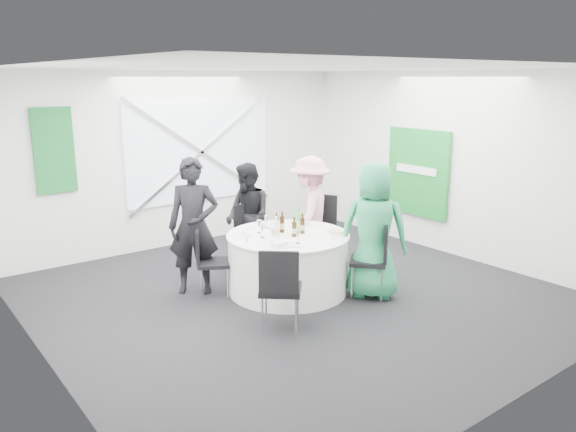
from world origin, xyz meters
TOP-DOWN VIEW (x-y plane):
  - floor at (0.00, 0.00)m, footprint 6.00×6.00m
  - ceiling at (0.00, 0.00)m, footprint 6.00×6.00m
  - wall_back at (0.00, 3.00)m, footprint 6.00×0.00m
  - wall_front at (0.00, -3.00)m, footprint 6.00×0.00m
  - wall_left at (-3.00, 0.00)m, footprint 0.00×6.00m
  - wall_right at (3.00, 0.00)m, footprint 0.00×6.00m
  - window_panel at (0.30, 2.96)m, footprint 2.60×0.03m
  - window_brace_a at (0.30, 2.92)m, footprint 2.63×0.05m
  - window_brace_b at (0.30, 2.92)m, footprint 2.63×0.05m
  - green_banner at (-2.00, 2.95)m, footprint 0.55×0.04m
  - green_sign at (2.94, 0.60)m, footprint 0.05×1.20m
  - banquet_table at (0.00, 0.20)m, footprint 1.56×1.56m
  - chair_back at (0.13, 1.26)m, footprint 0.47×0.48m
  - chair_back_left at (-0.89, 0.71)m, footprint 0.54×0.54m
  - chair_back_right at (1.04, 0.80)m, footprint 0.64×0.63m
  - chair_front_right at (0.74, -0.63)m, footprint 0.62×0.62m
  - chair_front_left at (-0.83, -0.73)m, footprint 0.62×0.62m
  - person_man_back_left at (-0.95, 0.91)m, footprint 0.76×0.71m
  - person_man_back at (0.13, 1.32)m, footprint 0.49×0.78m
  - person_woman_pink at (0.87, 0.82)m, footprint 1.13×1.00m
  - person_woman_green at (0.74, -0.58)m, footprint 0.97×0.98m
  - plate_back at (0.07, 0.70)m, footprint 0.26×0.26m
  - plate_back_left at (-0.53, 0.47)m, footprint 0.25×0.25m
  - plate_back_right at (0.43, 0.45)m, footprint 0.27×0.27m
  - plate_front_right at (0.51, -0.14)m, footprint 0.29×0.29m
  - plate_front_left at (-0.35, -0.15)m, footprint 0.28×0.28m
  - napkin at (-0.41, -0.17)m, footprint 0.18×0.13m
  - beer_bottle_a at (-0.10, 0.31)m, footprint 0.06×0.06m
  - beer_bottle_b at (-0.00, 0.32)m, footprint 0.06×0.06m
  - beer_bottle_c at (0.18, 0.13)m, footprint 0.06×0.06m
  - beer_bottle_d at (0.00, 0.08)m, footprint 0.06×0.06m
  - green_water_bottle at (0.23, 0.26)m, footprint 0.08×0.08m
  - clear_water_bottle at (-0.21, 0.16)m, footprint 0.08×0.08m
  - wine_glass_a at (-0.04, 0.62)m, footprint 0.07×0.07m
  - wine_glass_b at (-0.25, 0.48)m, footprint 0.07×0.07m
  - wine_glass_c at (-0.37, 0.02)m, footprint 0.07×0.07m
  - wine_glass_d at (0.11, 0.56)m, footprint 0.07×0.07m
  - wine_glass_e at (-0.34, 0.28)m, footprint 0.07×0.07m
  - wine_glass_f at (-0.14, -0.18)m, footprint 0.07×0.07m
  - fork_a at (0.14, 0.76)m, footprint 0.15×0.02m
  - knife_a at (-0.22, 0.73)m, footprint 0.15×0.03m
  - fork_b at (0.57, 0.30)m, footprint 0.08×0.14m
  - knife_b at (0.42, 0.59)m, footprint 0.08×0.14m
  - fork_c at (-0.52, -0.04)m, footprint 0.11×0.12m
  - knife_c at (-0.28, -0.30)m, footprint 0.11×0.12m
  - fork_d at (-0.42, 0.60)m, footprint 0.08×0.14m
  - knife_d at (-0.57, 0.28)m, footprint 0.08×0.14m
  - fork_e at (0.35, -0.26)m, footprint 0.10×0.13m
  - knife_e at (0.50, -0.08)m, footprint 0.12×0.12m

SIDE VIEW (x-z plane):
  - floor at x=0.00m, z-range 0.00..0.00m
  - banquet_table at x=0.00m, z-range 0.00..0.76m
  - chair_back_left at x=-0.89m, z-range 0.07..0.94m
  - chair_back at x=0.13m, z-range 0.08..1.01m
  - chair_front_left at x=-0.83m, z-range 0.08..1.05m
  - chair_front_right at x=0.74m, z-range 0.09..1.05m
  - chair_back_right at x=1.04m, z-range 0.09..1.11m
  - person_man_back at x=0.13m, z-range 0.00..1.52m
  - fork_a at x=0.14m, z-range 0.76..0.77m
  - knife_a at x=-0.22m, z-range 0.76..0.77m
  - fork_b at x=0.57m, z-range 0.76..0.77m
  - knife_b at x=0.42m, z-range 0.76..0.77m
  - fork_c at x=-0.52m, z-range 0.76..0.77m
  - knife_c at x=-0.28m, z-range 0.76..0.77m
  - fork_d at x=-0.42m, z-range 0.76..0.77m
  - knife_d at x=-0.57m, z-range 0.76..0.77m
  - fork_e at x=0.35m, z-range 0.76..0.77m
  - knife_e at x=0.50m, z-range 0.76..0.77m
  - plate_back at x=0.07m, z-range 0.76..0.77m
  - plate_front_left at x=-0.35m, z-range 0.76..0.77m
  - plate_back_left at x=-0.53m, z-range 0.76..0.78m
  - plate_back_right at x=0.43m, z-range 0.76..0.80m
  - plate_front_right at x=0.51m, z-range 0.76..0.80m
  - napkin at x=-0.41m, z-range 0.78..0.82m
  - person_woman_pink at x=0.87m, z-range 0.00..1.61m
  - beer_bottle_d at x=0.00m, z-range 0.73..0.98m
  - person_woman_green at x=0.74m, z-range 0.00..1.71m
  - beer_bottle_c at x=0.18m, z-range 0.73..0.98m
  - beer_bottle_b at x=0.00m, z-range 0.73..1.00m
  - beer_bottle_a at x=-0.10m, z-range 0.73..1.00m
  - clear_water_bottle at x=-0.21m, z-range 0.73..1.00m
  - person_man_back_left at x=-0.95m, z-range 0.00..1.74m
  - green_water_bottle at x=0.23m, z-range 0.73..1.02m
  - wine_glass_a at x=-0.04m, z-range 0.80..0.97m
  - wine_glass_b at x=-0.25m, z-range 0.80..0.97m
  - wine_glass_c at x=-0.37m, z-range 0.80..0.97m
  - wine_glass_d at x=0.11m, z-range 0.80..0.97m
  - wine_glass_e at x=-0.34m, z-range 0.80..0.97m
  - wine_glass_f at x=-0.14m, z-range 0.80..0.97m
  - green_sign at x=2.94m, z-range 0.50..1.90m
  - wall_back at x=0.00m, z-range -1.60..4.40m
  - wall_front at x=0.00m, z-range -1.60..4.40m
  - wall_left at x=-3.00m, z-range -1.60..4.40m
  - wall_right at x=3.00m, z-range -1.60..4.40m
  - window_panel at x=0.30m, z-range 0.70..2.30m
  - window_brace_a at x=0.30m, z-range 0.58..2.42m
  - window_brace_b at x=0.30m, z-range 0.58..2.42m
  - green_banner at x=-2.00m, z-range 1.10..2.30m
  - ceiling at x=0.00m, z-range 2.80..2.80m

